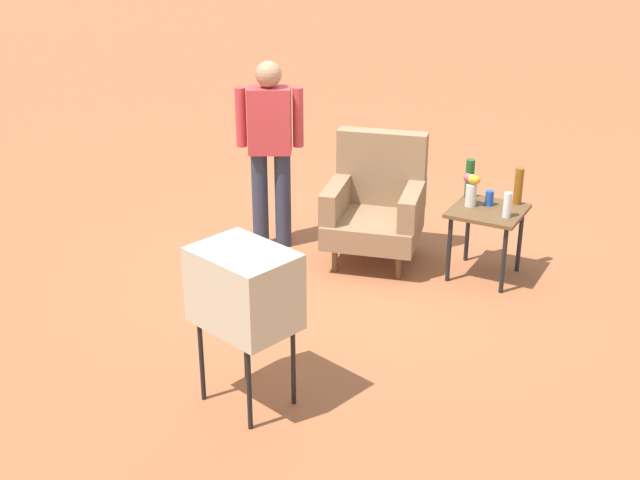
% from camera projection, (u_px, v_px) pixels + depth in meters
% --- Properties ---
extents(ground_plane, '(60.00, 60.00, 0.00)m').
position_uv_depth(ground_plane, '(343.00, 260.00, 7.17)').
color(ground_plane, '#A05B38').
extents(armchair, '(0.93, 0.94, 1.06)m').
position_uv_depth(armchair, '(376.00, 203.00, 7.03)').
color(armchair, brown).
rests_on(armchair, ground).
extents(side_table, '(0.56, 0.56, 0.59)m').
position_uv_depth(side_table, '(487.00, 219.00, 6.69)').
color(side_table, black).
rests_on(side_table, ground).
extents(tv_on_stand, '(0.70, 0.59, 1.03)m').
position_uv_depth(tv_on_stand, '(245.00, 289.00, 4.93)').
color(tv_on_stand, black).
rests_on(tv_on_stand, ground).
extents(person_standing, '(0.51, 0.36, 1.64)m').
position_uv_depth(person_standing, '(270.00, 144.00, 7.09)').
color(person_standing, '#2D3347').
rests_on(person_standing, ground).
extents(soda_can_blue, '(0.07, 0.07, 0.12)m').
position_uv_depth(soda_can_blue, '(489.00, 198.00, 6.71)').
color(soda_can_blue, blue).
rests_on(soda_can_blue, side_table).
extents(bottle_short_clear, '(0.06, 0.06, 0.20)m').
position_uv_depth(bottle_short_clear, '(507.00, 205.00, 6.46)').
color(bottle_short_clear, silver).
rests_on(bottle_short_clear, side_table).
extents(bottle_wine_green, '(0.07, 0.07, 0.32)m').
position_uv_depth(bottle_wine_green, '(470.00, 178.00, 6.85)').
color(bottle_wine_green, '#1E5623').
rests_on(bottle_wine_green, side_table).
extents(bottle_tall_amber, '(0.07, 0.07, 0.30)m').
position_uv_depth(bottle_tall_amber, '(519.00, 186.00, 6.71)').
color(bottle_tall_amber, brown).
rests_on(bottle_tall_amber, side_table).
extents(flower_vase, '(0.14, 0.10, 0.27)m').
position_uv_depth(flower_vase, '(471.00, 188.00, 6.66)').
color(flower_vase, silver).
rests_on(flower_vase, side_table).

